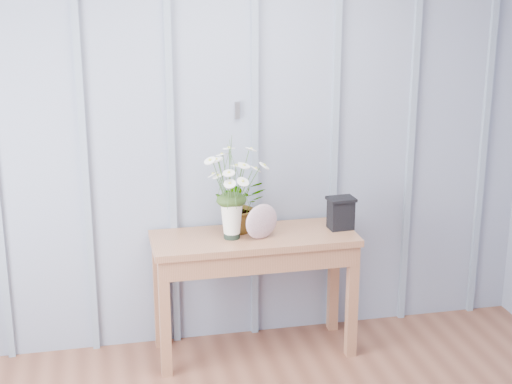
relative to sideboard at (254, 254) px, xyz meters
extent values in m
cube|color=#848BA3|center=(-0.19, 0.25, 0.61)|extent=(4.00, 0.01, 2.50)
cube|color=silver|center=(-0.05, 0.24, 0.81)|extent=(0.03, 0.01, 0.10)
cube|color=gray|center=(-0.94, 0.24, 0.61)|extent=(0.04, 0.03, 2.50)
cube|color=gray|center=(-0.44, 0.24, 0.61)|extent=(0.04, 0.03, 2.50)
cube|color=gray|center=(0.06, 0.24, 0.61)|extent=(0.04, 0.03, 2.50)
cube|color=gray|center=(0.56, 0.24, 0.61)|extent=(0.04, 0.03, 2.50)
cube|color=gray|center=(1.06, 0.24, 0.61)|extent=(0.04, 0.03, 2.50)
cube|color=gray|center=(1.56, 0.24, 0.61)|extent=(0.04, 0.03, 2.50)
cube|color=brown|center=(0.00, 0.00, 0.09)|extent=(1.20, 0.45, 0.04)
cube|color=brown|center=(0.00, 0.00, 0.01)|extent=(1.13, 0.42, 0.12)
cube|color=brown|center=(-0.55, -0.18, -0.28)|extent=(0.06, 0.06, 0.71)
cube|color=brown|center=(0.55, -0.18, -0.28)|extent=(0.06, 0.06, 0.71)
cube|color=brown|center=(-0.55, 0.18, -0.28)|extent=(0.06, 0.06, 0.71)
cube|color=brown|center=(0.55, 0.18, -0.28)|extent=(0.06, 0.06, 0.71)
cylinder|color=black|center=(-0.14, -0.02, 0.14)|extent=(0.09, 0.09, 0.06)
cone|color=white|center=(-0.14, -0.02, 0.23)|extent=(0.16, 0.16, 0.22)
ellipsoid|color=#213B15|center=(-0.14, -0.02, 0.34)|extent=(0.17, 0.14, 0.09)
imported|color=#213B15|center=(-0.07, 0.09, 0.28)|extent=(0.31, 0.28, 0.33)
ellipsoid|color=#884E6C|center=(0.03, -0.06, 0.22)|extent=(0.22, 0.12, 0.21)
cube|color=black|center=(0.53, 0.00, 0.20)|extent=(0.15, 0.11, 0.18)
cube|color=black|center=(0.53, 0.00, 0.30)|extent=(0.17, 0.13, 0.02)
camera|label=1|loc=(-0.91, -4.22, 1.69)|focal=55.00mm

